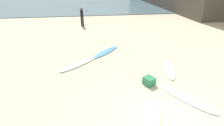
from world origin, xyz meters
TOP-DOWN VIEW (x-y plane):
  - ground_plane at (0.00, 0.00)m, footprint 120.00×120.00m
  - surfboard_0 at (1.61, 3.65)m, footprint 1.14×2.40m
  - surfboard_1 at (-3.26, 4.84)m, footprint 2.27×2.05m
  - surfboard_2 at (-0.56, 0.17)m, footprint 1.49×2.47m
  - surfboard_3 at (1.24, 1.18)m, footprint 1.84×2.50m
  - surfboard_4 at (-1.59, 6.36)m, footprint 2.14×2.20m
  - beachgoer_near at (-3.16, 13.22)m, footprint 0.39×0.39m
  - beach_cooler at (0.05, 2.38)m, footprint 0.59×0.62m

SIDE VIEW (x-z plane):
  - ground_plane at x=0.00m, z-range 0.00..0.00m
  - surfboard_3 at x=1.24m, z-range 0.00..0.06m
  - surfboard_0 at x=1.61m, z-range 0.00..0.07m
  - surfboard_4 at x=-1.59m, z-range 0.00..0.08m
  - surfboard_1 at x=-3.26m, z-range 0.00..0.09m
  - surfboard_2 at x=-0.56m, z-range 0.00..0.09m
  - beach_cooler at x=0.05m, z-range 0.00..0.37m
  - beachgoer_near at x=-3.16m, z-range 0.11..1.87m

